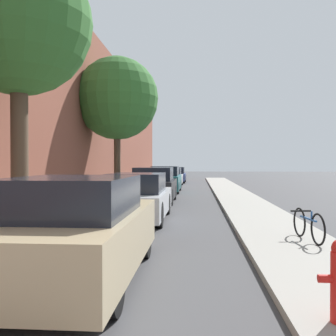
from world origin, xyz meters
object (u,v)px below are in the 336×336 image
at_px(parked_car_teal, 166,180).
at_px(parked_car_champagne, 76,231).
at_px(parked_car_silver, 138,198).
at_px(bicycle, 308,225).
at_px(parked_car_white, 171,177).
at_px(street_tree_near, 19,24).
at_px(parked_car_black, 154,186).
at_px(street_tree_far, 117,99).
at_px(parked_car_navy, 176,175).

bearing_deg(parked_car_teal, parked_car_champagne, -89.86).
distance_m(parked_car_silver, bicycle, 5.27).
height_order(parked_car_white, street_tree_near, street_tree_near).
relative_size(parked_car_black, bicycle, 2.55).
bearing_deg(street_tree_far, street_tree_near, -92.38).
distance_m(parked_car_white, bicycle, 20.59).
bearing_deg(parked_car_silver, parked_car_teal, 90.23).
xyz_separation_m(street_tree_far, bicycle, (5.82, -8.66, -4.12)).
distance_m(parked_car_black, parked_car_navy, 16.52).
xyz_separation_m(parked_car_champagne, parked_car_teal, (-0.04, 16.82, -0.01)).
height_order(parked_car_teal, bicycle, parked_car_teal).
distance_m(parked_car_silver, parked_car_black, 5.17).
height_order(parked_car_white, bicycle, parked_car_white).
xyz_separation_m(parked_car_silver, parked_car_navy, (-0.05, 21.69, -0.03)).
relative_size(parked_car_white, bicycle, 2.82).
distance_m(parked_car_white, parked_car_navy, 4.87).
height_order(parked_car_silver, parked_car_white, parked_car_silver).
distance_m(parked_car_silver, street_tree_near, 5.65).
bearing_deg(parked_car_black, street_tree_near, -103.48).
height_order(parked_car_black, street_tree_far, street_tree_far).
bearing_deg(bicycle, street_tree_far, 116.85).
xyz_separation_m(parked_car_champagne, parked_car_silver, (0.00, 5.87, -0.05)).
height_order(parked_car_champagne, parked_car_teal, parked_car_champagne).
relative_size(parked_car_teal, parked_car_navy, 1.09).
distance_m(parked_car_silver, street_tree_far, 6.83).
bearing_deg(parked_car_navy, street_tree_far, -95.91).
distance_m(parked_car_champagne, parked_car_white, 22.70).
xyz_separation_m(parked_car_teal, street_tree_far, (-1.70, -5.62, 3.85)).
xyz_separation_m(parked_car_white, street_tree_near, (-1.94, -20.10, 4.13)).
bearing_deg(parked_car_black, parked_car_champagne, -89.61).
bearing_deg(parked_car_white, parked_car_teal, -88.87).
xyz_separation_m(parked_car_champagne, bicycle, (4.08, 2.54, -0.28)).
relative_size(parked_car_teal, street_tree_near, 0.71).
relative_size(street_tree_near, street_tree_far, 1.00).
relative_size(parked_car_champagne, parked_car_black, 1.09).
bearing_deg(bicycle, street_tree_near, 172.44).
distance_m(parked_car_champagne, parked_car_black, 11.04).
bearing_deg(parked_car_black, parked_car_silver, -89.13).
bearing_deg(parked_car_champagne, bicycle, 31.94).
bearing_deg(street_tree_near, parked_car_white, 84.47).
bearing_deg(parked_car_champagne, street_tree_near, 128.96).
bearing_deg(parked_car_navy, street_tree_near, -94.70).
relative_size(parked_car_champagne, street_tree_far, 0.68).
distance_m(parked_car_champagne, parked_car_teal, 16.82).
bearing_deg(parked_car_champagne, parked_car_silver, 89.97).
bearing_deg(parked_car_white, bicycle, -78.13).
bearing_deg(parked_car_white, parked_car_black, -89.60).
xyz_separation_m(parked_car_champagne, parked_car_white, (-0.16, 22.69, -0.08)).
relative_size(parked_car_white, street_tree_far, 0.69).
height_order(parked_car_champagne, street_tree_far, street_tree_far).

